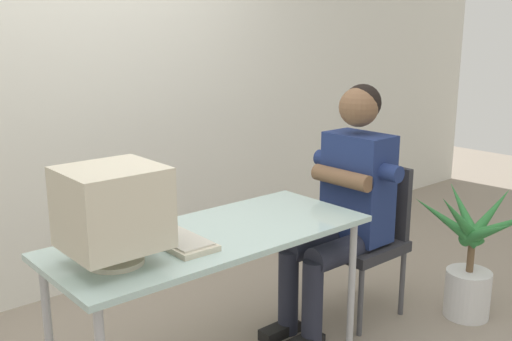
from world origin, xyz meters
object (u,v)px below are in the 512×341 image
Objects in this scene: keyboard at (176,239)px; person_seated at (345,197)px; crt_monitor at (113,209)px; desk at (213,245)px; potted_plant at (471,260)px; office_chair at (365,232)px.

keyboard is 1.08m from person_seated.
keyboard is at bearing 7.95° from crt_monitor.
person_seated reaches higher than desk.
desk is at bearing -2.16° from keyboard.
keyboard is 0.53× the size of potted_plant.
desk is 3.83× the size of crt_monitor.
crt_monitor is at bearing -179.12° from office_chair.
potted_plant is at bearing -12.18° from crt_monitor.
office_chair is 0.31m from person_seated.
desk is at bearing 4.09° from crt_monitor.
person_seated reaches higher than crt_monitor.
crt_monitor reaches higher than office_chair.
person_seated is at bearing 142.27° from potted_plant.
person_seated is at bearing 180.00° from office_chair.
person_seated is 1.71× the size of potted_plant.
potted_plant is (0.58, -0.45, -0.38)m from person_seated.
crt_monitor is 0.93× the size of keyboard.
desk is 1.58m from potted_plant.
office_chair reaches higher than desk.
crt_monitor is 1.41m from person_seated.
keyboard is (-0.19, 0.01, 0.07)m from desk.
potted_plant is (1.47, -0.46, -0.32)m from desk.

